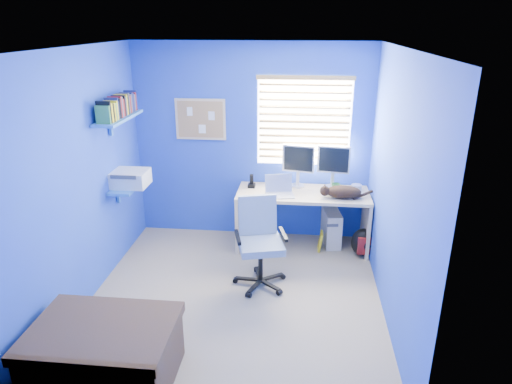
# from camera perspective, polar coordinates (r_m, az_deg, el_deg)

# --- Properties ---
(floor) EXTENTS (3.00, 3.20, 0.00)m
(floor) POSITION_cam_1_polar(r_m,az_deg,el_deg) (4.89, -2.60, -13.14)
(floor) COLOR tan
(floor) RESTS_ON ground
(ceiling) EXTENTS (3.00, 3.20, 0.00)m
(ceiling) POSITION_cam_1_polar(r_m,az_deg,el_deg) (4.07, -3.19, 17.56)
(ceiling) COLOR white
(ceiling) RESTS_ON wall_back
(wall_back) EXTENTS (3.00, 0.01, 2.50)m
(wall_back) POSITION_cam_1_polar(r_m,az_deg,el_deg) (5.84, -0.51, 6.09)
(wall_back) COLOR blue
(wall_back) RESTS_ON ground
(wall_front) EXTENTS (3.00, 0.01, 2.50)m
(wall_front) POSITION_cam_1_polar(r_m,az_deg,el_deg) (2.90, -7.64, -10.00)
(wall_front) COLOR blue
(wall_front) RESTS_ON ground
(wall_left) EXTENTS (0.01, 3.20, 2.50)m
(wall_left) POSITION_cam_1_polar(r_m,az_deg,el_deg) (4.78, -20.96, 1.35)
(wall_left) COLOR blue
(wall_left) RESTS_ON ground
(wall_right) EXTENTS (0.01, 3.20, 2.50)m
(wall_right) POSITION_cam_1_polar(r_m,az_deg,el_deg) (4.36, 17.01, 0.06)
(wall_right) COLOR blue
(wall_right) RESTS_ON ground
(desk) EXTENTS (1.62, 0.65, 0.74)m
(desk) POSITION_cam_1_polar(r_m,az_deg,el_deg) (5.77, 5.78, -3.47)
(desk) COLOR #CEB990
(desk) RESTS_ON floor
(laptop) EXTENTS (0.38, 0.32, 0.22)m
(laptop) POSITION_cam_1_polar(r_m,az_deg,el_deg) (5.46, 3.01, 0.61)
(laptop) COLOR silver
(laptop) RESTS_ON desk
(monitor_left) EXTENTS (0.42, 0.19, 0.54)m
(monitor_left) POSITION_cam_1_polar(r_m,az_deg,el_deg) (5.74, 5.29, 3.25)
(monitor_left) COLOR silver
(monitor_left) RESTS_ON desk
(monitor_right) EXTENTS (0.41, 0.18, 0.54)m
(monitor_right) POSITION_cam_1_polar(r_m,az_deg,el_deg) (5.76, 9.62, 3.10)
(monitor_right) COLOR silver
(monitor_right) RESTS_ON desk
(phone) EXTENTS (0.09, 0.11, 0.17)m
(phone) POSITION_cam_1_polar(r_m,az_deg,el_deg) (5.75, -0.55, 1.42)
(phone) COLOR black
(phone) RESTS_ON desk
(mug) EXTENTS (0.10, 0.09, 0.10)m
(mug) POSITION_cam_1_polar(r_m,az_deg,el_deg) (5.70, 9.93, 0.57)
(mug) COLOR #39833F
(mug) RESTS_ON desk
(cd_spindle) EXTENTS (0.13, 0.13, 0.07)m
(cd_spindle) POSITION_cam_1_polar(r_m,az_deg,el_deg) (5.80, 12.44, 0.57)
(cd_spindle) COLOR silver
(cd_spindle) RESTS_ON desk
(cat) EXTENTS (0.44, 0.25, 0.15)m
(cat) POSITION_cam_1_polar(r_m,az_deg,el_deg) (5.50, 10.88, 0.01)
(cat) COLOR black
(cat) RESTS_ON desk
(tower_pc) EXTENTS (0.25, 0.46, 0.45)m
(tower_pc) POSITION_cam_1_polar(r_m,az_deg,el_deg) (5.96, 9.37, -4.38)
(tower_pc) COLOR beige
(tower_pc) RESTS_ON floor
(drawer_boxes) EXTENTS (0.35, 0.28, 0.27)m
(drawer_boxes) POSITION_cam_1_polar(r_m,az_deg,el_deg) (5.90, -0.26, -5.33)
(drawer_boxes) COLOR tan
(drawer_boxes) RESTS_ON floor
(yellow_book) EXTENTS (0.03, 0.17, 0.24)m
(yellow_book) POSITION_cam_1_polar(r_m,az_deg,el_deg) (5.81, 8.03, -6.11)
(yellow_book) COLOR yellow
(yellow_book) RESTS_ON floor
(backpack) EXTENTS (0.34, 0.28, 0.36)m
(backpack) POSITION_cam_1_polar(r_m,az_deg,el_deg) (5.75, 13.33, -6.15)
(backpack) COLOR black
(backpack) RESTS_ON floor
(bed_corner) EXTENTS (1.06, 0.76, 0.51)m
(bed_corner) POSITION_cam_1_polar(r_m,az_deg,el_deg) (3.99, -18.35, -18.69)
(bed_corner) COLOR brown
(bed_corner) RESTS_ON floor
(office_chair) EXTENTS (0.68, 0.68, 0.96)m
(office_chair) POSITION_cam_1_polar(r_m,az_deg,el_deg) (4.97, 0.48, -7.68)
(office_chair) COLOR black
(office_chair) RESTS_ON floor
(window_blinds) EXTENTS (1.15, 0.05, 1.10)m
(window_blinds) POSITION_cam_1_polar(r_m,az_deg,el_deg) (5.70, 6.02, 8.73)
(window_blinds) COLOR white
(window_blinds) RESTS_ON ground
(corkboard) EXTENTS (0.64, 0.02, 0.52)m
(corkboard) POSITION_cam_1_polar(r_m,az_deg,el_deg) (5.86, -6.96, 9.00)
(corkboard) COLOR #CEB990
(corkboard) RESTS_ON ground
(wall_shelves) EXTENTS (0.42, 0.90, 1.05)m
(wall_shelves) POSITION_cam_1_polar(r_m,az_deg,el_deg) (5.32, -16.30, 5.85)
(wall_shelves) COLOR #3479D1
(wall_shelves) RESTS_ON ground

